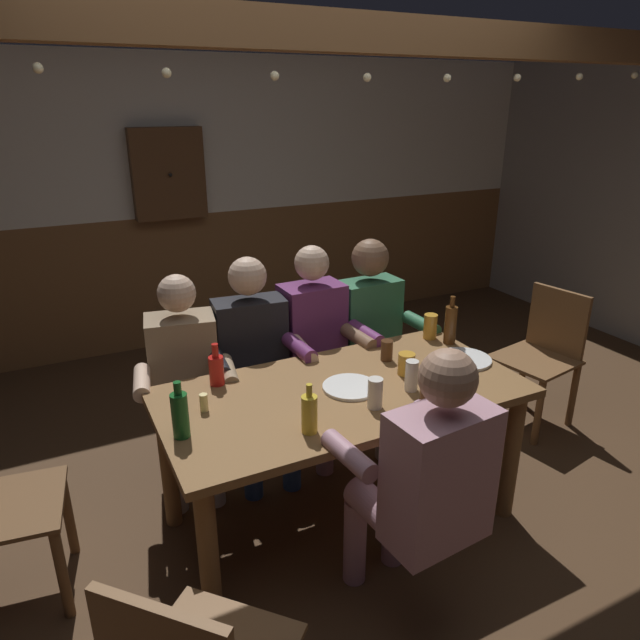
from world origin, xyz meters
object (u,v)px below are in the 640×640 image
person_2 (318,344)px  pint_glass_0 (387,350)px  chair_empty_near_right (543,353)px  plate_0 (464,359)px  bottle_0 (451,324)px  bottle_3 (309,413)px  pint_glass_1 (412,376)px  pint_glass_5 (430,326)px  pint_glass_3 (375,393)px  bottle_2 (216,369)px  person_1 (255,359)px  wall_dart_cabinet (168,174)px  bottle_1 (180,414)px  person_4 (424,478)px  plate_1 (350,387)px  person_3 (375,332)px  table_candle (204,403)px  person_0 (185,375)px  pint_glass_4 (406,364)px  pint_glass_2 (428,394)px  dining_table (343,409)px

person_2 → pint_glass_0: bearing=107.3°
chair_empty_near_right → plate_0: bearing=97.7°
bottle_0 → bottle_3: bearing=-156.3°
plate_0 → pint_glass_1: size_ratio=1.89×
pint_glass_5 → pint_glass_3: bearing=-142.5°
bottle_0 → bottle_2: bearing=175.7°
person_1 → wall_dart_cabinet: bearing=-85.2°
bottle_1 → pint_glass_3: 0.83m
pint_glass_1 → pint_glass_3: bearing=-165.6°
person_4 → plate_1: (0.04, 0.64, 0.07)m
bottle_1 → bottle_3: (0.47, -0.20, -0.02)m
person_1 → person_4: person_4 is taller
plate_0 → bottle_3: (-1.01, -0.26, 0.08)m
person_3 → table_candle: size_ratio=15.50×
bottle_3 → chair_empty_near_right: bearing=16.0°
person_0 → bottle_0: size_ratio=4.32×
person_4 → bottle_0: 1.19m
pint_glass_1 → person_1: bearing=121.2°
pint_glass_5 → chair_empty_near_right: bearing=-1.8°
person_2 → table_candle: person_2 is taller
person_1 → pint_glass_5: 1.00m
person_2 → pint_glass_4: bearing=101.9°
person_1 → plate_1: bearing=115.6°
pint_glass_2 → person_0: bearing=132.1°
wall_dart_cabinet → dining_table: bearing=-86.3°
pint_glass_3 → plate_1: bearing=93.1°
person_3 → pint_glass_3: (-0.53, -0.86, 0.13)m
bottle_0 → pint_glass_1: bottle_0 is taller
pint_glass_1 → pint_glass_3: (-0.23, -0.06, -0.00)m
bottle_3 → plate_1: bearing=37.2°
person_3 → pint_glass_2: bearing=69.8°
plate_0 → pint_glass_5: size_ratio=1.98×
person_2 → pint_glass_4: 0.68m
pint_glass_2 → pint_glass_3: (-0.22, 0.08, 0.02)m
person_4 → bottle_2: person_4 is taller
bottle_2 → person_0: bearing=102.7°
pint_glass_0 → pint_glass_5: bearing=20.1°
dining_table → wall_dart_cabinet: bearing=93.7°
bottle_1 → person_4: bearing=-37.7°
plate_1 → plate_0: bearing=0.5°
dining_table → pint_glass_3: (0.05, -0.21, 0.18)m
pint_glass_4 → pint_glass_3: bearing=-145.9°
person_2 → bottle_0: (0.59, -0.44, 0.17)m
chair_empty_near_right → table_candle: bearing=84.8°
person_4 → plate_1: 0.65m
person_4 → bottle_0: bearing=42.4°
dining_table → plate_0: size_ratio=6.09×
plate_1 → bottle_0: size_ratio=0.96×
table_candle → bottle_1: size_ratio=0.33×
person_1 → pint_glass_2: 1.05m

